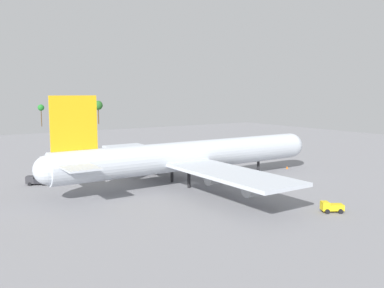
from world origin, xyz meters
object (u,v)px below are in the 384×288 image
at_px(cargo_loader, 37,180).
at_px(cargo_airplane, 191,156).
at_px(safety_cone_nose, 287,167).
at_px(fuel_truck, 86,159).
at_px(pushback_tractor, 331,207).

bearing_deg(cargo_loader, cargo_airplane, -31.27).
bearing_deg(safety_cone_nose, cargo_airplane, -179.29).
height_order(cargo_airplane, fuel_truck, cargo_airplane).
distance_m(cargo_airplane, pushback_tractor, 35.18).
bearing_deg(pushback_tractor, cargo_airplane, 102.89).
bearing_deg(cargo_airplane, pushback_tractor, -77.11).
bearing_deg(safety_cone_nose, fuel_truck, 136.42).
bearing_deg(cargo_airplane, safety_cone_nose, 0.71).
relative_size(pushback_tractor, safety_cone_nose, 5.27).
height_order(pushback_tractor, fuel_truck, fuel_truck).
relative_size(cargo_loader, safety_cone_nose, 6.69).
height_order(cargo_airplane, safety_cone_nose, cargo_airplane).
height_order(cargo_loader, safety_cone_nose, cargo_loader).
xyz_separation_m(fuel_truck, cargo_loader, (-20.14, -23.16, -0.13)).
distance_m(cargo_loader, safety_cone_nose, 66.27).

